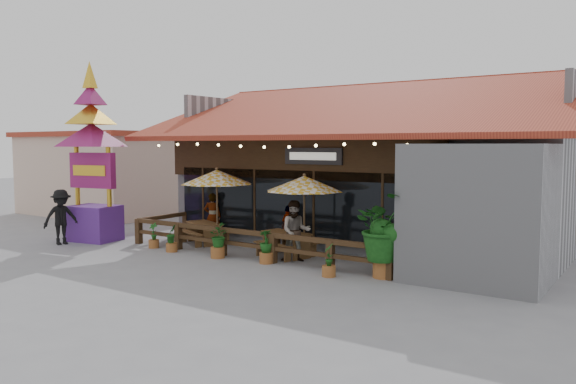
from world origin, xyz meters
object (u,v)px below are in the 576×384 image
Objects in this scene: umbrella_left at (217,177)px; pedestrian at (61,217)px; thai_sign_tower at (92,140)px; picnic_table_right at (286,240)px; umbrella_right at (304,184)px; picnic_table_left at (204,229)px; tropical_plant at (385,228)px.

pedestrian is at bearing -147.87° from umbrella_left.
umbrella_left is at bearing 21.92° from thai_sign_tower.
picnic_table_right is 0.27× the size of thai_sign_tower.
thai_sign_tower is at bearing -158.08° from umbrella_left.
umbrella_right is at bearing 29.86° from picnic_table_right.
thai_sign_tower reaches higher than picnic_table_left.
picnic_table_right is at bearing -4.24° from umbrella_left.
picnic_table_right is (-0.50, -0.29, -1.80)m from umbrella_right.
picnic_table_left is 1.04× the size of picnic_table_right.
umbrella_left is 3.63m from umbrella_right.
thai_sign_tower reaches higher than tropical_plant.
picnic_table_right is 0.96× the size of pedestrian.
thai_sign_tower is at bearing 1.66° from pedestrian.
picnic_table_left is 0.28× the size of thai_sign_tower.
tropical_plant is (3.34, -1.20, -1.00)m from umbrella_right.
pedestrian is at bearing -102.46° from thai_sign_tower.
thai_sign_tower is 3.05× the size of tropical_plant.
umbrella_right is 0.43× the size of thai_sign_tower.
umbrella_left is 7.14m from tropical_plant.
picnic_table_left is 3.82m from picnic_table_right.
umbrella_left is 5.03m from thai_sign_tower.
umbrella_right is at bearing 0.83° from umbrella_left.
thai_sign_tower reaches higher than umbrella_right.
tropical_plant is (6.97, -1.14, -1.09)m from umbrella_left.
umbrella_right is 1.89m from picnic_table_right.
picnic_table_right is at bearing -4.40° from picnic_table_left.
tropical_plant is (3.83, -0.91, 0.81)m from picnic_table_right.
umbrella_left is 0.45× the size of thai_sign_tower.
umbrella_right reaches higher than picnic_table_left.
pedestrian is (-4.76, -2.99, -1.44)m from umbrella_left.
umbrella_left is at bearing 175.76° from picnic_table_right.
umbrella_right is 4.67m from picnic_table_left.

